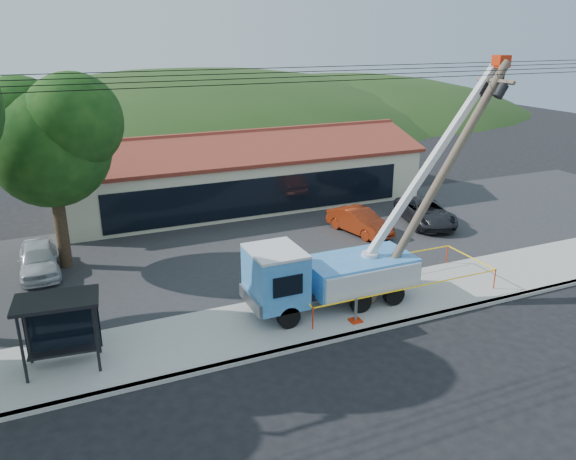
% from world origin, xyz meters
% --- Properties ---
extents(ground, '(120.00, 120.00, 0.00)m').
position_xyz_m(ground, '(0.00, 0.00, 0.00)').
color(ground, black).
rests_on(ground, ground).
extents(curb, '(60.00, 0.25, 0.15)m').
position_xyz_m(curb, '(0.00, 2.10, 0.07)').
color(curb, '#ADA9A2').
rests_on(curb, ground).
extents(sidewalk, '(60.00, 4.00, 0.15)m').
position_xyz_m(sidewalk, '(0.00, 4.00, 0.07)').
color(sidewalk, '#ADA9A2').
rests_on(sidewalk, ground).
extents(parking_lot, '(60.00, 12.00, 0.10)m').
position_xyz_m(parking_lot, '(0.00, 12.00, 0.05)').
color(parking_lot, '#28282B').
rests_on(parking_lot, ground).
extents(strip_mall, '(22.50, 8.53, 4.67)m').
position_xyz_m(strip_mall, '(4.00, 19.98, 1.88)').
color(strip_mall, beige).
rests_on(strip_mall, ground).
extents(tree_lot, '(6.30, 5.60, 8.94)m').
position_xyz_m(tree_lot, '(-7.00, 13.00, 6.21)').
color(tree_lot, '#332316').
rests_on(tree_lot, ground).
extents(hill_center, '(89.60, 64.00, 32.00)m').
position_xyz_m(hill_center, '(10.00, 55.00, 0.00)').
color(hill_center, '#203B15').
rests_on(hill_center, ground).
extents(hill_east, '(72.80, 52.00, 26.00)m').
position_xyz_m(hill_east, '(30.00, 55.00, 0.00)').
color(hill_east, '#203B15').
rests_on(hill_east, ground).
extents(utility_truck, '(10.93, 3.68, 9.45)m').
position_xyz_m(utility_truck, '(2.30, 4.43, 1.66)').
color(utility_truck, black).
rests_on(utility_truck, ground).
extents(leaning_pole, '(5.97, 1.90, 9.38)m').
position_xyz_m(leaning_pole, '(7.05, 3.93, 5.22)').
color(leaning_pole, brown).
rests_on(leaning_pole, ground).
extents(bus_shelter, '(2.70, 1.84, 2.46)m').
position_xyz_m(bus_shelter, '(-7.54, 4.16, 1.95)').
color(bus_shelter, black).
rests_on(bus_shelter, ground).
extents(caution_tape, '(8.62, 3.14, 0.91)m').
position_xyz_m(caution_tape, '(5.17, 4.50, 0.82)').
color(caution_tape, red).
rests_on(caution_tape, ground).
extents(car_silver, '(1.72, 4.18, 1.42)m').
position_xyz_m(car_silver, '(-8.14, 12.57, 0.00)').
color(car_silver, silver).
rests_on(car_silver, ground).
extents(car_red, '(2.26, 4.26, 1.33)m').
position_xyz_m(car_red, '(7.89, 11.44, 0.00)').
color(car_red, '#952A0E').
rests_on(car_red, ground).
extents(car_dark, '(3.41, 5.33, 1.37)m').
position_xyz_m(car_dark, '(12.14, 11.32, 0.00)').
color(car_dark, black).
rests_on(car_dark, ground).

